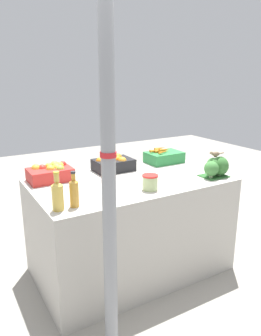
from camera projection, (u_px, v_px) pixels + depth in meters
The scene contains 11 objects.
ground_plane at pixel (131, 268), 2.99m from camera, with size 10.00×10.00×0.00m, color gray.
market_table at pixel (131, 226), 2.87m from camera, with size 1.62×0.94×0.85m, color #B7B2A8.
support_pole at pixel (109, 175), 1.81m from camera, with size 0.09×0.09×2.34m.
apple_crate at pixel (51, 173), 2.71m from camera, with size 0.35×0.24×0.14m.
orange_crate at pixel (114, 164), 2.99m from camera, with size 0.35×0.24×0.14m.
carrot_crate at pixel (164, 157), 3.27m from camera, with size 0.35×0.24×0.15m.
broccoli_pile at pixel (217, 167), 2.80m from camera, with size 0.26×0.18×0.18m.
juice_bottle_golden at pixel (58, 195), 2.10m from camera, with size 0.08×0.08×0.26m.
juice_bottle_amber at pixel (74, 192), 2.16m from camera, with size 0.06×0.06×0.25m.
pickle_jar at pixel (151, 182), 2.49m from camera, with size 0.12×0.12×0.12m.
sparrow_bird at pixel (215, 154), 2.77m from camera, with size 0.13×0.05×0.05m.
Camera 1 is at (-1.33, -2.26, 1.70)m, focal length 35.00 mm.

